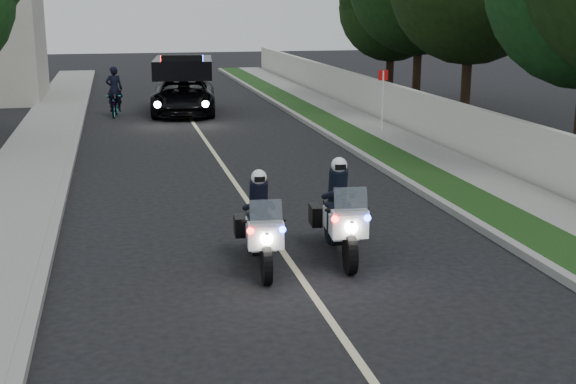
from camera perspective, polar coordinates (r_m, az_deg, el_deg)
name	(u,v)px	position (r m, az deg, el deg)	size (l,w,h in m)	color
ground	(301,279)	(12.48, 1.01, -6.49)	(120.00, 120.00, 0.00)	black
curb_right	(355,151)	(22.85, 5.05, 3.06)	(0.20, 60.00, 0.15)	gray
grass_verge	(378,150)	(23.07, 6.71, 3.13)	(1.20, 60.00, 0.16)	#193814
sidewalk_right	(418,148)	(23.53, 9.71, 3.24)	(1.40, 60.00, 0.16)	gray
property_wall	(450,125)	(23.81, 12.01, 4.90)	(0.22, 60.00, 1.50)	beige
curb_left	(70,163)	(21.82, -15.94, 2.06)	(0.20, 60.00, 0.15)	gray
sidewalk_left	(28,165)	(21.91, -18.81, 1.91)	(2.00, 60.00, 0.16)	gray
lane_marking	(219,159)	(21.97, -5.20, 2.44)	(0.12, 50.00, 0.01)	#BFB78C
police_moto_left	(261,267)	(13.04, -2.06, -5.58)	(0.69, 1.96, 1.67)	silver
police_moto_right	(339,256)	(13.57, 3.85, -4.83)	(0.73, 2.08, 1.77)	silver
police_suv	(184,114)	(31.48, -7.74, 5.83)	(2.47, 5.33, 2.59)	black
bicycle	(116,116)	(31.14, -12.74, 5.53)	(0.59, 1.70, 0.89)	black
cyclist	(116,116)	(31.14, -12.74, 5.53)	(0.64, 0.42, 1.77)	black
sign_post	(381,135)	(26.29, 6.99, 4.27)	(0.35, 0.35, 2.26)	red
tree_right_c	(464,122)	(29.62, 12.99, 5.10)	(5.96, 5.96, 9.93)	black
tree_right_d	(416,106)	(34.12, 9.50, 6.38)	(6.06, 6.06, 10.10)	#173712
tree_right_e	(389,99)	(36.30, 7.54, 6.89)	(4.83, 4.83, 8.05)	black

